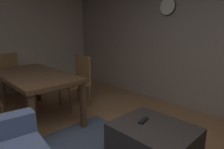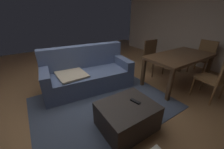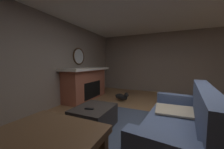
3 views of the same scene
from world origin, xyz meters
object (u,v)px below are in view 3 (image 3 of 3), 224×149
(ottoman_coffee_table, at_px, (94,118))
(small_dog, at_px, (122,97))
(fireplace, at_px, (86,83))
(tv_remote, at_px, (89,109))
(round_wall_mirror, at_px, (79,56))
(couch, at_px, (182,128))

(ottoman_coffee_table, xyz_separation_m, small_dog, (-1.86, -0.09, -0.05))
(fireplace, relative_size, tv_remote, 12.57)
(fireplace, distance_m, round_wall_mirror, 1.00)
(fireplace, height_order, small_dog, fireplace)
(fireplace, bearing_deg, couch, 59.94)
(ottoman_coffee_table, bearing_deg, small_dog, -177.19)
(couch, relative_size, ottoman_coffee_table, 2.48)
(round_wall_mirror, height_order, tv_remote, round_wall_mirror)
(fireplace, bearing_deg, ottoman_coffee_table, 39.72)
(small_dog, bearing_deg, fireplace, -80.56)
(couch, bearing_deg, round_wall_mirror, -117.76)
(couch, bearing_deg, tv_remote, -85.04)
(ottoman_coffee_table, relative_size, small_dog, 1.47)
(tv_remote, bearing_deg, couch, 81.24)
(couch, relative_size, tv_remote, 12.66)
(fireplace, distance_m, tv_remote, 2.26)
(small_dog, bearing_deg, round_wall_mirror, -82.26)
(fireplace, height_order, couch, fireplace)
(round_wall_mirror, bearing_deg, couch, 62.24)
(round_wall_mirror, bearing_deg, small_dog, 97.74)
(fireplace, bearing_deg, small_dog, 99.44)
(round_wall_mirror, distance_m, tv_remote, 2.67)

